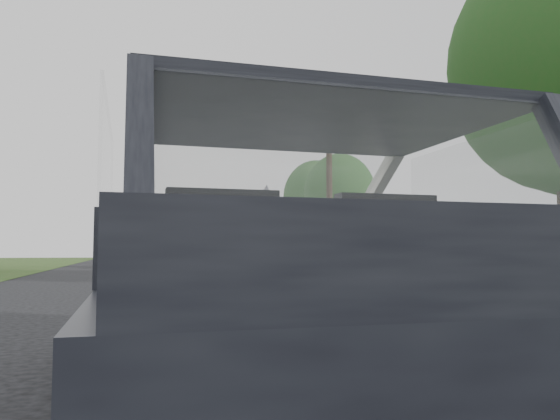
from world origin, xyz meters
TOP-DOWN VIEW (x-y plane):
  - ground at (0.00, 0.00)m, footprint 140.00×140.00m
  - subject_car at (0.00, 0.00)m, footprint 1.80×4.00m
  - dashboard at (0.00, 0.62)m, footprint 1.58×0.45m
  - driver_seat at (-0.40, -0.29)m, footprint 0.50×0.72m
  - passenger_seat at (0.40, -0.29)m, footprint 0.50×0.72m
  - steering_wheel at (-0.40, 0.33)m, footprint 0.36×0.36m
  - cat at (0.32, 0.65)m, footprint 0.59×0.31m
  - guardrail at (4.30, 10.00)m, footprint 0.05×90.00m
  - other_car at (0.23, 25.27)m, footprint 2.09×5.00m
  - highway_sign at (4.51, 24.66)m, footprint 0.44×0.98m
  - utility_pole at (7.03, 17.78)m, footprint 0.26×0.26m
  - tree_2 at (10.88, 26.24)m, footprint 4.15×4.15m
  - tree_3 at (13.90, 39.00)m, footprint 6.52×6.52m

SIDE VIEW (x-z plane):
  - ground at x=0.00m, z-range 0.00..0.00m
  - guardrail at x=4.30m, z-range 0.42..0.74m
  - subject_car at x=0.00m, z-range 0.00..1.45m
  - other_car at x=0.23m, z-range 0.00..1.63m
  - dashboard at x=0.00m, z-range 0.70..1.00m
  - driver_seat at x=-0.40m, z-range 0.67..1.09m
  - passenger_seat at x=0.40m, z-range 0.67..1.09m
  - steering_wheel at x=-0.40m, z-range 0.90..0.94m
  - cat at x=0.32m, z-range 0.96..1.21m
  - highway_sign at x=4.51m, z-range 0.00..2.52m
  - tree_2 at x=10.88m, z-range 0.00..6.24m
  - utility_pole at x=7.03m, z-range 0.00..7.51m
  - tree_3 at x=13.90m, z-range 0.00..7.99m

